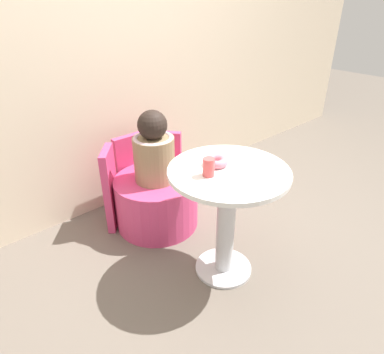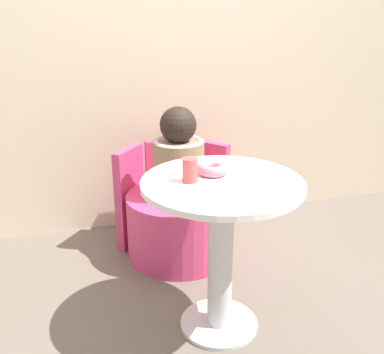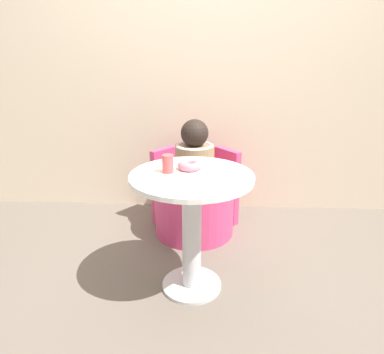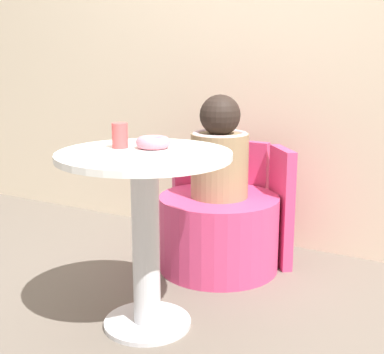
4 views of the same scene
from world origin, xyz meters
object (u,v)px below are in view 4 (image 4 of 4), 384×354
at_px(child_figure, 220,152).
at_px(cup, 120,136).
at_px(donut, 153,142).
at_px(round_table, 145,206).
at_px(tub_chair, 219,232).

relative_size(child_figure, cup, 5.16).
bearing_deg(donut, round_table, -80.46).
height_order(round_table, cup, cup).
bearing_deg(donut, child_figure, 90.08).
relative_size(tub_chair, cup, 6.16).
xyz_separation_m(tub_chair, donut, (0.00, -0.57, 0.53)).
xyz_separation_m(donut, cup, (-0.11, -0.06, 0.02)).
bearing_deg(tub_chair, child_figure, 0.00).
height_order(round_table, child_figure, child_figure).
bearing_deg(tub_chair, donut, -89.92).
distance_m(tub_chair, donut, 0.77).
distance_m(child_figure, donut, 0.58).
height_order(tub_chair, child_figure, child_figure).
height_order(tub_chair, donut, donut).
relative_size(round_table, tub_chair, 1.18).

